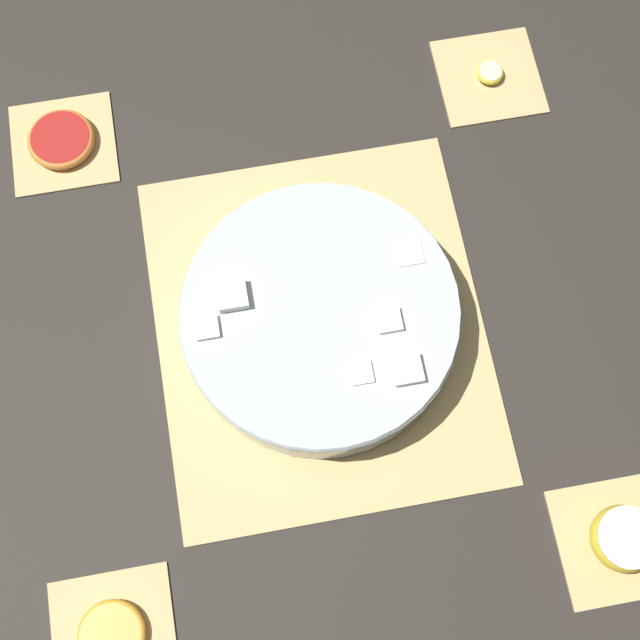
# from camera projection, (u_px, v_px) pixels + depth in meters

# --- Properties ---
(ground_plane) EXTENTS (6.00, 6.00, 0.00)m
(ground_plane) POSITION_uv_depth(u_px,v_px,m) (320.00, 328.00, 0.99)
(ground_plane) COLOR #2D2823
(bamboo_mat_center) EXTENTS (0.42, 0.36, 0.01)m
(bamboo_mat_center) POSITION_uv_depth(u_px,v_px,m) (320.00, 327.00, 0.99)
(bamboo_mat_center) COLOR #D6B775
(bamboo_mat_center) RESTS_ON ground_plane
(coaster_mat_near_left) EXTENTS (0.12, 0.12, 0.01)m
(coaster_mat_near_left) POSITION_uv_depth(u_px,v_px,m) (63.00, 143.00, 1.06)
(coaster_mat_near_left) COLOR #D6B775
(coaster_mat_near_left) RESTS_ON ground_plane
(coaster_mat_near_right) EXTENTS (0.12, 0.12, 0.01)m
(coaster_mat_near_right) POSITION_uv_depth(u_px,v_px,m) (113.00, 635.00, 0.89)
(coaster_mat_near_right) COLOR #D6B775
(coaster_mat_near_right) RESTS_ON ground_plane
(coaster_mat_far_left) EXTENTS (0.12, 0.12, 0.01)m
(coaster_mat_far_left) POSITION_uv_depth(u_px,v_px,m) (489.00, 76.00, 1.09)
(coaster_mat_far_left) COLOR #D6B775
(coaster_mat_far_left) RESTS_ON ground_plane
(coaster_mat_far_right) EXTENTS (0.12, 0.12, 0.01)m
(coaster_mat_far_right) POSITION_uv_depth(u_px,v_px,m) (617.00, 540.00, 0.92)
(coaster_mat_far_right) COLOR #D6B775
(coaster_mat_far_right) RESTS_ON ground_plane
(fruit_salad_bowl) EXTENTS (0.30, 0.30, 0.07)m
(fruit_salad_bowl) POSITION_uv_depth(u_px,v_px,m) (321.00, 317.00, 0.95)
(fruit_salad_bowl) COLOR silver
(fruit_salad_bowl) RESTS_ON bamboo_mat_center
(apple_half) EXTENTS (0.07, 0.07, 0.04)m
(apple_half) POSITION_uv_depth(u_px,v_px,m) (624.00, 538.00, 0.90)
(apple_half) COLOR gold
(apple_half) RESTS_ON coaster_mat_far_right
(orange_slice_whole) EXTENTS (0.07, 0.07, 0.01)m
(orange_slice_whole) POSITION_uv_depth(u_px,v_px,m) (112.00, 635.00, 0.88)
(orange_slice_whole) COLOR #F9A338
(orange_slice_whole) RESTS_ON coaster_mat_near_right
(banana_coin_single) EXTENTS (0.03, 0.03, 0.01)m
(banana_coin_single) POSITION_uv_depth(u_px,v_px,m) (490.00, 73.00, 1.08)
(banana_coin_single) COLOR #F4EABC
(banana_coin_single) RESTS_ON coaster_mat_far_left
(grapefruit_slice) EXTENTS (0.08, 0.08, 0.01)m
(grapefruit_slice) POSITION_uv_depth(u_px,v_px,m) (61.00, 140.00, 1.05)
(grapefruit_slice) COLOR #B2231E
(grapefruit_slice) RESTS_ON coaster_mat_near_left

